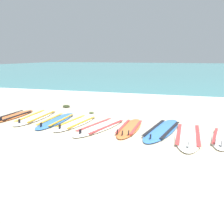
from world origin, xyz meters
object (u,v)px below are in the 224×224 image
(surfboard_3, at_px, (77,123))
(surfboard_7, at_px, (188,135))
(surfboard_4, at_px, (101,127))
(surfboard_2, at_px, (56,121))
(surfboard_5, at_px, (130,128))
(surfboard_8, at_px, (222,138))
(surfboard_1, at_px, (36,117))
(surfboard_6, at_px, (162,130))
(surfboard_0, at_px, (13,116))

(surfboard_3, distance_m, surfboard_7, 3.20)
(surfboard_4, bearing_deg, surfboard_3, 166.98)
(surfboard_7, bearing_deg, surfboard_2, 174.73)
(surfboard_5, bearing_deg, surfboard_8, -4.54)
(surfboard_1, distance_m, surfboard_3, 1.58)
(surfboard_1, bearing_deg, surfboard_2, -15.27)
(surfboard_2, relative_size, surfboard_8, 1.11)
(surfboard_3, height_order, surfboard_7, same)
(surfboard_3, xyz_separation_m, surfboard_5, (1.63, -0.08, 0.00))
(surfboard_4, height_order, surfboard_6, same)
(surfboard_1, distance_m, surfboard_4, 2.43)
(surfboard_1, distance_m, surfboard_7, 4.77)
(surfboard_5, xyz_separation_m, surfboard_6, (0.88, 0.07, -0.00))
(surfboard_0, distance_m, surfboard_2, 1.65)
(surfboard_3, xyz_separation_m, surfboard_6, (2.51, -0.00, -0.00))
(surfboard_8, bearing_deg, surfboard_3, 176.20)
(surfboard_6, bearing_deg, surfboard_2, 179.10)
(surfboard_4, xyz_separation_m, surfboard_8, (3.15, -0.07, 0.00))
(surfboard_3, relative_size, surfboard_7, 0.85)
(surfboard_1, bearing_deg, surfboard_4, -11.12)
(surfboard_0, relative_size, surfboard_5, 0.97)
(surfboard_4, bearing_deg, surfboard_5, 8.16)
(surfboard_2, relative_size, surfboard_5, 1.05)
(surfboard_0, bearing_deg, surfboard_8, -3.92)
(surfboard_8, bearing_deg, surfboard_1, 174.42)
(surfboard_3, height_order, surfboard_5, same)
(surfboard_5, relative_size, surfboard_6, 0.81)
(surfboard_2, distance_m, surfboard_6, 3.22)
(surfboard_6, bearing_deg, surfboard_0, 177.96)
(surfboard_7, xyz_separation_m, surfboard_8, (0.80, 0.05, 0.00))
(surfboard_8, bearing_deg, surfboard_0, 176.08)
(surfboard_2, distance_m, surfboard_4, 1.56)
(surfboard_0, height_order, surfboard_6, same)
(surfboard_7, bearing_deg, surfboard_0, 175.03)
(surfboard_3, bearing_deg, surfboard_7, -5.61)
(surfboard_6, xyz_separation_m, surfboard_7, (0.68, -0.31, -0.00))
(surfboard_0, xyz_separation_m, surfboard_3, (2.36, -0.17, -0.00))
(surfboard_6, distance_m, surfboard_7, 0.74)
(surfboard_0, bearing_deg, surfboard_1, 7.55)
(surfboard_0, relative_size, surfboard_4, 0.84)
(surfboard_1, relative_size, surfboard_2, 1.08)
(surfboard_1, xyz_separation_m, surfboard_8, (5.53, -0.54, 0.00))
(surfboard_3, bearing_deg, surfboard_4, -13.02)
(surfboard_5, xyz_separation_m, surfboard_8, (2.35, -0.19, 0.00))
(surfboard_0, height_order, surfboard_4, same)
(surfboard_5, height_order, surfboard_6, same)
(surfboard_1, height_order, surfboard_2, same)
(surfboard_8, bearing_deg, surfboard_4, 178.69)
(surfboard_5, relative_size, surfboard_7, 0.82)
(surfboard_4, bearing_deg, surfboard_7, -2.93)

